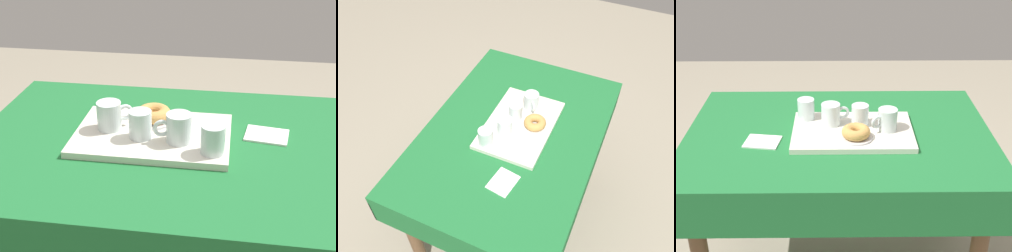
# 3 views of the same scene
# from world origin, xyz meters

# --- Properties ---
(dining_table) EXTENTS (1.21, 0.83, 0.74)m
(dining_table) POSITION_xyz_m (0.00, 0.00, 0.64)
(dining_table) COLOR #1E6B33
(dining_table) RESTS_ON ground
(serving_tray) EXTENTS (0.47, 0.32, 0.02)m
(serving_tray) POSITION_xyz_m (-0.05, 0.02, 0.75)
(serving_tray) COLOR silver
(serving_tray) RESTS_ON dining_table
(tea_mug_left) EXTENTS (0.11, 0.08, 0.09)m
(tea_mug_left) POSITION_xyz_m (-0.19, 0.02, 0.81)
(tea_mug_left) COLOR silver
(tea_mug_left) RESTS_ON serving_tray
(tea_mug_right) EXTENTS (0.11, 0.07, 0.09)m
(tea_mug_right) POSITION_xyz_m (0.03, -0.03, 0.81)
(tea_mug_right) COLOR silver
(tea_mug_right) RESTS_ON serving_tray
(water_glass_near) EXTENTS (0.07, 0.07, 0.09)m
(water_glass_near) POSITION_xyz_m (0.13, -0.08, 0.80)
(water_glass_near) COLOR silver
(water_glass_near) RESTS_ON serving_tray
(water_glass_far) EXTENTS (0.07, 0.07, 0.09)m
(water_glass_far) POSITION_xyz_m (-0.08, -0.02, 0.80)
(water_glass_far) COLOR silver
(water_glass_far) RESTS_ON serving_tray
(donut_plate_left) EXTENTS (0.13, 0.13, 0.01)m
(donut_plate_left) POSITION_xyz_m (-0.06, 0.09, 0.77)
(donut_plate_left) COLOR silver
(donut_plate_left) RESTS_ON serving_tray
(sugar_donut_left) EXTENTS (0.11, 0.11, 0.04)m
(sugar_donut_left) POSITION_xyz_m (-0.06, 0.09, 0.79)
(sugar_donut_left) COLOR tan
(sugar_donut_left) RESTS_ON donut_plate_left
(paper_napkin) EXTENTS (0.14, 0.12, 0.01)m
(paper_napkin) POSITION_xyz_m (0.29, 0.08, 0.75)
(paper_napkin) COLOR white
(paper_napkin) RESTS_ON dining_table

